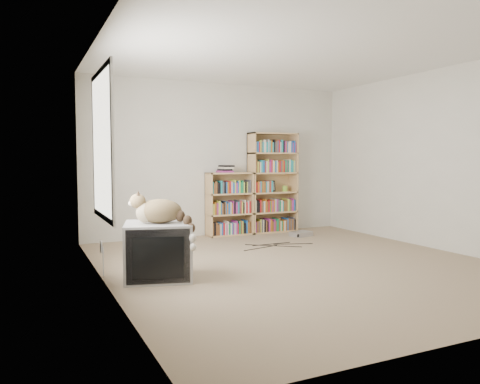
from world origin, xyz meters
name	(u,v)px	position (x,y,z in m)	size (l,w,h in m)	color
floor	(300,264)	(0.00, 0.00, 0.00)	(4.50, 5.00, 0.01)	tan
wall_back	(220,159)	(0.00, 2.50, 1.25)	(4.50, 0.02, 2.50)	beige
wall_left	(104,160)	(-2.25, 0.00, 1.25)	(0.02, 5.00, 2.50)	beige
wall_right	(440,160)	(2.25, 0.00, 1.25)	(0.02, 5.00, 2.50)	beige
ceiling	(302,51)	(0.00, 0.00, 2.50)	(4.50, 5.00, 0.02)	white
window	(102,145)	(-2.24, 0.20, 1.40)	(0.02, 1.22, 1.52)	white
crt_tv	(158,251)	(-1.71, 0.07, 0.29)	(0.82, 0.77, 0.59)	#A0A0A2
cat	(164,214)	(-1.66, -0.01, 0.68)	(0.65, 0.62, 0.55)	#322214
bookcase_tall	(272,185)	(0.92, 2.36, 0.81)	(0.85, 0.30, 1.70)	tan
bookcase_short	(229,206)	(0.11, 2.36, 0.48)	(0.75, 0.30, 1.04)	tan
book_stack	(226,169)	(0.03, 2.33, 1.10)	(0.21, 0.28, 0.12)	red
green_mug	(285,189)	(1.16, 2.34, 0.75)	(0.09, 0.09, 0.10)	#92C538
framed_print	(271,186)	(0.95, 2.44, 0.79)	(0.14, 0.01, 0.19)	black
dvd_player	(301,234)	(1.12, 1.75, 0.04)	(0.33, 0.24, 0.08)	#AEAEB3
wall_outlet	(101,247)	(-2.24, 0.42, 0.32)	(0.01, 0.08, 0.13)	silver
floor_cables	(276,245)	(0.35, 1.20, 0.00)	(1.20, 0.70, 0.01)	black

